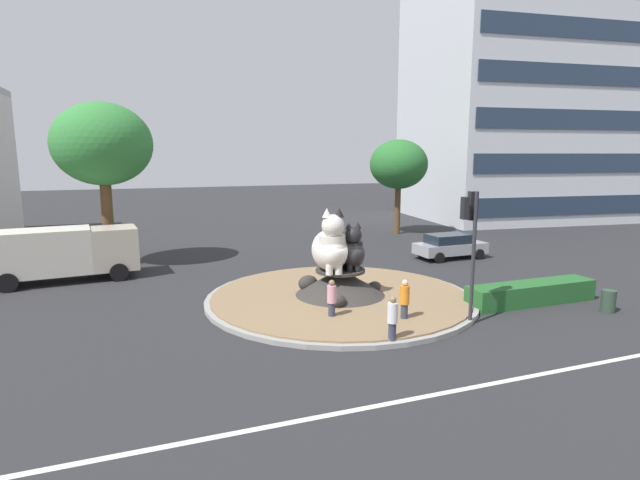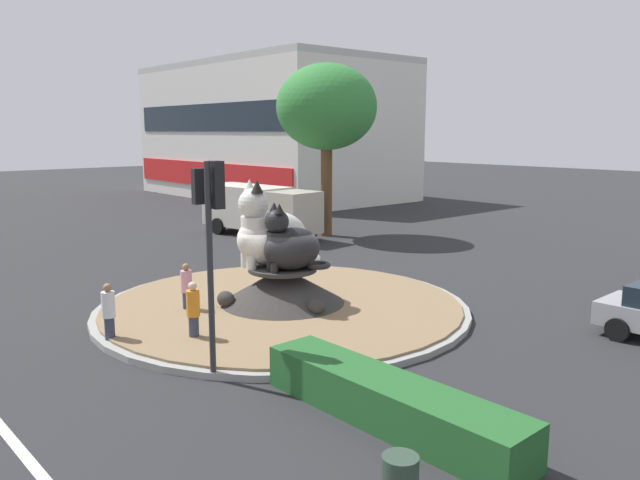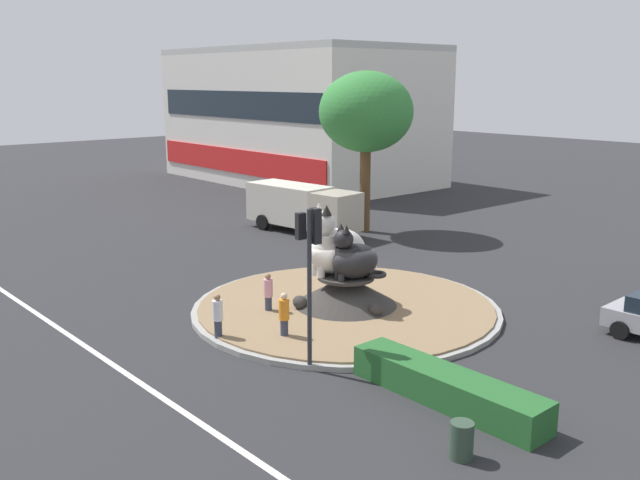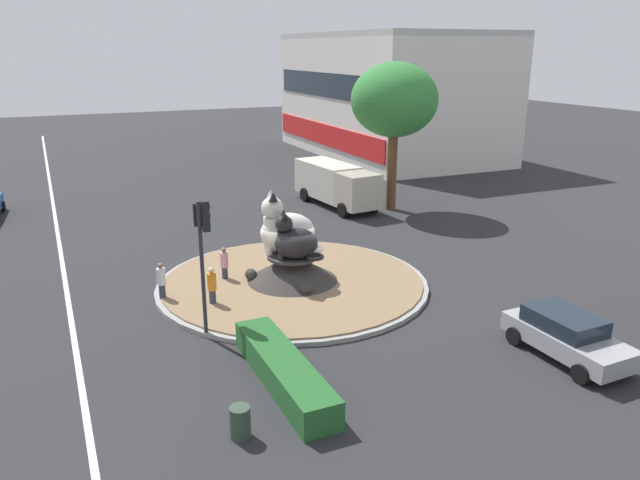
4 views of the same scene
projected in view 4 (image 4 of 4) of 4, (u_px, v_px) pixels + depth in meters
ground_plane at (293, 285)px, 26.64m from camera, size 160.00×160.00×0.00m
lane_centreline at (71, 322)px, 23.09m from camera, size 112.00×0.20×0.01m
roundabout_island at (293, 277)px, 26.54m from camera, size 11.68×11.68×1.39m
cat_statue_white at (285, 230)px, 26.32m from camera, size 2.08×2.79×2.75m
cat_statue_black at (294, 241)px, 25.53m from camera, size 1.77×2.18×2.11m
traffic_light_mast at (203, 238)px, 20.92m from camera, size 0.76×0.49×4.98m
shophouse_block at (388, 95)px, 58.36m from camera, size 23.51×13.44×11.22m
clipped_hedge_strip at (284, 371)px, 18.72m from camera, size 6.00×1.20×0.90m
broadleaf_tree_behind_island at (394, 101)px, 37.19m from camera, size 5.30×5.30×9.11m
pedestrian_pink_shirt at (224, 265)px, 26.60m from camera, size 0.35×0.35×1.66m
pedestrian_white_shirt at (162, 282)px, 24.57m from camera, size 0.35×0.35×1.70m
pedestrian_orange_shirt at (212, 287)px, 23.99m from camera, size 0.36×0.36×1.73m
hatchback_near_shophouse at (566, 335)px, 20.29m from camera, size 4.40×2.13×1.51m
delivery_box_truck at (336, 183)px, 39.59m from camera, size 7.48×3.07×2.68m
litter_bin at (240, 422)px, 16.13m from camera, size 0.56×0.56×0.90m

